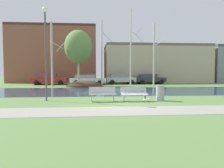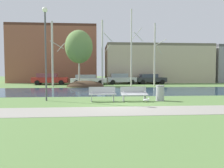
{
  "view_description": "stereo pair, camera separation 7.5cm",
  "coord_description": "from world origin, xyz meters",
  "px_view_note": "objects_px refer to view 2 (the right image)",
  "views": [
    {
      "loc": [
        -1.49,
        -11.97,
        1.8
      ],
      "look_at": [
        -0.31,
        1.8,
        1.0
      ],
      "focal_mm": 34.87,
      "sensor_mm": 36.0,
      "label": 1
    },
    {
      "loc": [
        -1.41,
        -11.98,
        1.8
      ],
      "look_at": [
        -0.31,
        1.8,
        1.0
      ],
      "focal_mm": 34.87,
      "sensor_mm": 36.0,
      "label": 2
    }
  ],
  "objects_px": {
    "bench_right": "(134,93)",
    "parked_van_nearest_red": "(50,79)",
    "trash_bin": "(160,93)",
    "bench_left": "(102,94)",
    "parked_hatch_third_silver": "(121,79)",
    "parked_wagon_fourth_dark": "(150,79)",
    "seagull": "(146,100)",
    "streetlamp": "(45,39)",
    "parked_sedan_second_white": "(88,79)"
  },
  "relations": [
    {
      "from": "bench_right",
      "to": "parked_van_nearest_red",
      "type": "distance_m",
      "value": 19.21
    },
    {
      "from": "bench_right",
      "to": "trash_bin",
      "type": "height_order",
      "value": "trash_bin"
    },
    {
      "from": "bench_left",
      "to": "trash_bin",
      "type": "relative_size",
      "value": 1.7
    },
    {
      "from": "parked_van_nearest_red",
      "to": "trash_bin",
      "type": "bearing_deg",
      "value": -59.51
    },
    {
      "from": "parked_van_nearest_red",
      "to": "parked_hatch_third_silver",
      "type": "height_order",
      "value": "parked_van_nearest_red"
    },
    {
      "from": "bench_right",
      "to": "parked_hatch_third_silver",
      "type": "distance_m",
      "value": 17.75
    },
    {
      "from": "parked_hatch_third_silver",
      "to": "parked_van_nearest_red",
      "type": "bearing_deg",
      "value": -177.31
    },
    {
      "from": "bench_left",
      "to": "parked_wagon_fourth_dark",
      "type": "bearing_deg",
      "value": 67.08
    },
    {
      "from": "trash_bin",
      "to": "seagull",
      "type": "bearing_deg",
      "value": -150.14
    },
    {
      "from": "streetlamp",
      "to": "parked_hatch_third_silver",
      "type": "height_order",
      "value": "streetlamp"
    },
    {
      "from": "streetlamp",
      "to": "parked_van_nearest_red",
      "type": "xyz_separation_m",
      "value": [
        -3.17,
        16.62,
        -2.94
      ]
    },
    {
      "from": "parked_van_nearest_red",
      "to": "parked_hatch_third_silver",
      "type": "xyz_separation_m",
      "value": [
        9.85,
        0.46,
        -0.01
      ]
    },
    {
      "from": "parked_sedan_second_white",
      "to": "parked_hatch_third_silver",
      "type": "xyz_separation_m",
      "value": [
        4.66,
        1.02,
        0.05
      ]
    },
    {
      "from": "streetlamp",
      "to": "parked_sedan_second_white",
      "type": "height_order",
      "value": "streetlamp"
    },
    {
      "from": "bench_right",
      "to": "parked_wagon_fourth_dark",
      "type": "height_order",
      "value": "parked_wagon_fourth_dark"
    },
    {
      "from": "parked_van_nearest_red",
      "to": "parked_wagon_fourth_dark",
      "type": "distance_m",
      "value": 14.09
    },
    {
      "from": "parked_hatch_third_silver",
      "to": "trash_bin",
      "type": "bearing_deg",
      "value": -89.16
    },
    {
      "from": "streetlamp",
      "to": "parked_sedan_second_white",
      "type": "xyz_separation_m",
      "value": [
        2.02,
        16.07,
        -3.01
      ]
    },
    {
      "from": "parked_hatch_third_silver",
      "to": "streetlamp",
      "type": "bearing_deg",
      "value": -111.34
    },
    {
      "from": "bench_left",
      "to": "parked_hatch_third_silver",
      "type": "relative_size",
      "value": 0.39
    },
    {
      "from": "streetlamp",
      "to": "parked_hatch_third_silver",
      "type": "distance_m",
      "value": 18.58
    },
    {
      "from": "trash_bin",
      "to": "streetlamp",
      "type": "distance_m",
      "value": 7.67
    },
    {
      "from": "bench_right",
      "to": "parked_hatch_third_silver",
      "type": "height_order",
      "value": "parked_hatch_third_silver"
    },
    {
      "from": "bench_left",
      "to": "seagull",
      "type": "height_order",
      "value": "bench_left"
    },
    {
      "from": "bench_left",
      "to": "parked_van_nearest_red",
      "type": "distance_m",
      "value": 18.45
    },
    {
      "from": "bench_right",
      "to": "parked_sedan_second_white",
      "type": "height_order",
      "value": "parked_sedan_second_white"
    },
    {
      "from": "bench_left",
      "to": "trash_bin",
      "type": "bearing_deg",
      "value": 1.14
    },
    {
      "from": "trash_bin",
      "to": "streetlamp",
      "type": "xyz_separation_m",
      "value": [
        -6.93,
        0.54,
        3.25
      ]
    },
    {
      "from": "bench_left",
      "to": "streetlamp",
      "type": "distance_m",
      "value": 4.76
    },
    {
      "from": "trash_bin",
      "to": "parked_wagon_fourth_dark",
      "type": "relative_size",
      "value": 0.22
    },
    {
      "from": "bench_left",
      "to": "parked_wagon_fourth_dark",
      "type": "xyz_separation_m",
      "value": [
        7.5,
        17.73,
        0.29
      ]
    },
    {
      "from": "bench_right",
      "to": "parked_wagon_fourth_dark",
      "type": "bearing_deg",
      "value": 72.49
    },
    {
      "from": "trash_bin",
      "to": "parked_sedan_second_white",
      "type": "relative_size",
      "value": 0.2
    },
    {
      "from": "bench_left",
      "to": "trash_bin",
      "type": "height_order",
      "value": "trash_bin"
    },
    {
      "from": "bench_right",
      "to": "parked_hatch_third_silver",
      "type": "relative_size",
      "value": 0.39
    },
    {
      "from": "bench_left",
      "to": "parked_wagon_fourth_dark",
      "type": "relative_size",
      "value": 0.38
    },
    {
      "from": "trash_bin",
      "to": "parked_wagon_fourth_dark",
      "type": "height_order",
      "value": "parked_wagon_fourth_dark"
    },
    {
      "from": "parked_sedan_second_white",
      "to": "bench_right",
      "type": "bearing_deg",
      "value": -78.83
    },
    {
      "from": "bench_left",
      "to": "bench_right",
      "type": "height_order",
      "value": "same"
    },
    {
      "from": "streetlamp",
      "to": "parked_wagon_fourth_dark",
      "type": "xyz_separation_m",
      "value": [
        10.91,
        17.13,
        -2.98
      ]
    },
    {
      "from": "parked_hatch_third_silver",
      "to": "bench_right",
      "type": "bearing_deg",
      "value": -94.41
    },
    {
      "from": "bench_right",
      "to": "streetlamp",
      "type": "bearing_deg",
      "value": 173.46
    },
    {
      "from": "seagull",
      "to": "parked_van_nearest_red",
      "type": "relative_size",
      "value": 0.09
    },
    {
      "from": "parked_hatch_third_silver",
      "to": "parked_wagon_fourth_dark",
      "type": "xyz_separation_m",
      "value": [
        4.23,
        0.04,
        -0.03
      ]
    },
    {
      "from": "streetlamp",
      "to": "parked_van_nearest_red",
      "type": "height_order",
      "value": "streetlamp"
    },
    {
      "from": "parked_hatch_third_silver",
      "to": "seagull",
      "type": "bearing_deg",
      "value": -92.25
    },
    {
      "from": "seagull",
      "to": "parked_sedan_second_white",
      "type": "xyz_separation_m",
      "value": [
        -3.94,
        17.16,
        0.6
      ]
    },
    {
      "from": "parked_wagon_fourth_dark",
      "to": "trash_bin",
      "type": "bearing_deg",
      "value": -102.68
    },
    {
      "from": "bench_right",
      "to": "seagull",
      "type": "distance_m",
      "value": 0.88
    },
    {
      "from": "streetlamp",
      "to": "parked_wagon_fourth_dark",
      "type": "bearing_deg",
      "value": 57.51
    }
  ]
}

